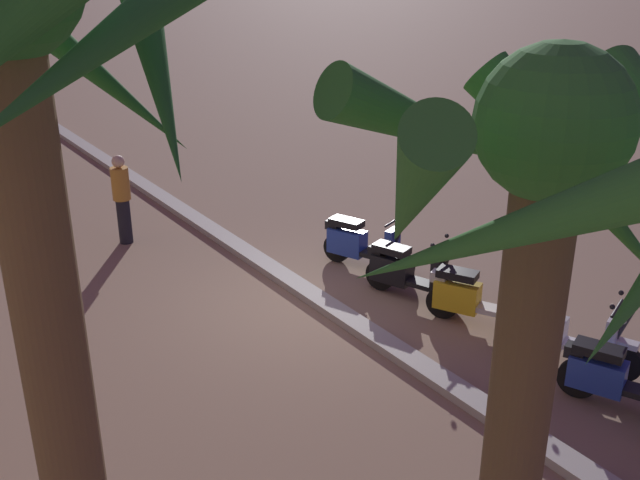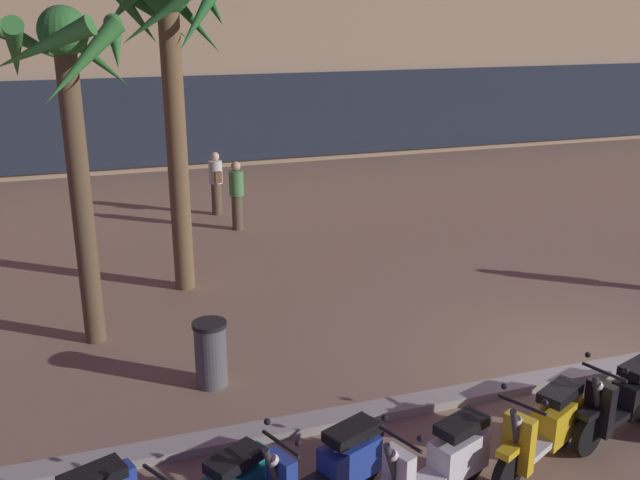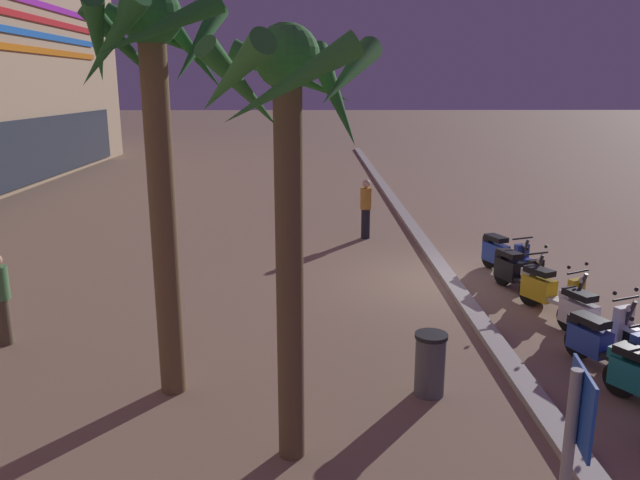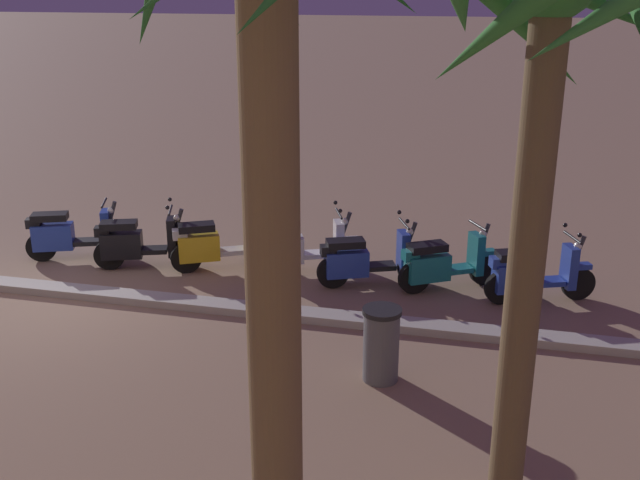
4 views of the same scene
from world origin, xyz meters
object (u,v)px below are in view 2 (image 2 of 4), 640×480
scooter_yellow_second_in_line (545,428)px  pedestrian_window_shopping (237,194)px  litter_bin (211,353)px  palm_tree_near_sign (171,54)px  scooter_white_mid_front (441,463)px  scooter_black_mid_centre (625,399)px  palm_tree_mid_walkway (69,94)px  pedestrian_by_palm_tree (216,182)px  scooter_blue_last_in_row (329,468)px

scooter_yellow_second_in_line → pedestrian_window_shopping: size_ratio=1.01×
litter_bin → palm_tree_near_sign: bearing=87.3°
scooter_white_mid_front → scooter_yellow_second_in_line: 1.45m
scooter_yellow_second_in_line → scooter_black_mid_centre: 1.34m
scooter_black_mid_centre → litter_bin: bearing=149.0°
palm_tree_mid_walkway → palm_tree_near_sign: palm_tree_near_sign is taller
litter_bin → palm_tree_mid_walkway: bearing=127.5°
palm_tree_near_sign → pedestrian_by_palm_tree: palm_tree_near_sign is taller
scooter_blue_last_in_row → scooter_white_mid_front: (1.14, -0.30, 0.01)m
scooter_blue_last_in_row → scooter_yellow_second_in_line: bearing=-2.2°
palm_tree_mid_walkway → scooter_black_mid_centre: bearing=-37.7°
palm_tree_near_sign → litter_bin: (-0.18, -3.80, -3.79)m
scooter_yellow_second_in_line → pedestrian_by_palm_tree: pedestrian_by_palm_tree is taller
scooter_white_mid_front → palm_tree_near_sign: 8.16m
scooter_yellow_second_in_line → scooter_black_mid_centre: (1.32, 0.23, -0.00)m
scooter_yellow_second_in_line → palm_tree_mid_walkway: 7.71m
scooter_blue_last_in_row → palm_tree_mid_walkway: bearing=114.6°
scooter_yellow_second_in_line → litter_bin: size_ratio=1.75×
palm_tree_near_sign → litter_bin: bearing=-92.7°
scooter_white_mid_front → palm_tree_mid_walkway: size_ratio=0.35×
pedestrian_window_shopping → palm_tree_near_sign: bearing=-117.5°
scooter_white_mid_front → scooter_yellow_second_in_line: (1.44, 0.20, 0.00)m
scooter_blue_last_in_row → pedestrian_window_shopping: pedestrian_window_shopping is taller
scooter_white_mid_front → pedestrian_window_shopping: 10.34m
litter_bin → scooter_white_mid_front: bearing=-59.8°
scooter_yellow_second_in_line → palm_tree_mid_walkway: palm_tree_mid_walkway is taller
scooter_black_mid_centre → palm_tree_mid_walkway: size_ratio=0.34×
palm_tree_near_sign → pedestrian_by_palm_tree: (1.51, 4.77, -3.43)m
scooter_white_mid_front → pedestrian_by_palm_tree: pedestrian_by_palm_tree is taller
palm_tree_near_sign → scooter_yellow_second_in_line: bearing=-65.4°
scooter_black_mid_centre → palm_tree_near_sign: 8.81m
scooter_blue_last_in_row → pedestrian_by_palm_tree: 11.52m
palm_tree_near_sign → pedestrian_by_palm_tree: 6.06m
pedestrian_by_palm_tree → litter_bin: 8.75m
palm_tree_near_sign → pedestrian_by_palm_tree: bearing=72.4°
palm_tree_mid_walkway → pedestrian_by_palm_tree: bearing=64.2°
scooter_blue_last_in_row → palm_tree_mid_walkway: palm_tree_mid_walkway is taller
scooter_white_mid_front → palm_tree_near_sign: bearing=103.5°
palm_tree_mid_walkway → scooter_white_mid_front: bearing=-56.9°
pedestrian_by_palm_tree → palm_tree_near_sign: bearing=-107.6°
scooter_white_mid_front → pedestrian_by_palm_tree: size_ratio=1.10×
scooter_blue_last_in_row → pedestrian_by_palm_tree: (0.97, 11.48, 0.41)m
scooter_white_mid_front → pedestrian_by_palm_tree: (-0.17, 11.78, 0.40)m
scooter_blue_last_in_row → pedestrian_window_shopping: 10.11m
scooter_yellow_second_in_line → palm_tree_near_sign: (-3.12, 6.81, 3.82)m
scooter_yellow_second_in_line → litter_bin: (-3.31, 3.00, 0.03)m
scooter_blue_last_in_row → palm_tree_near_sign: (-0.54, 6.71, 3.83)m
scooter_yellow_second_in_line → litter_bin: 4.47m
pedestrian_window_shopping → scooter_white_mid_front: bearing=-90.3°
pedestrian_window_shopping → pedestrian_by_palm_tree: bearing=98.7°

